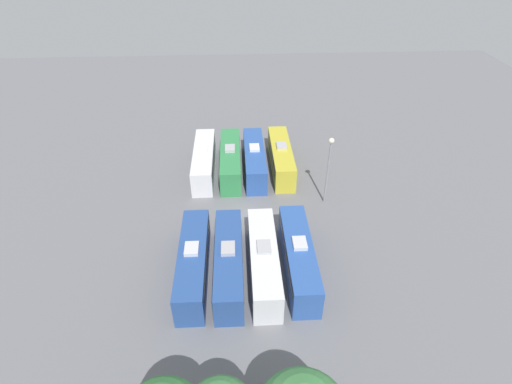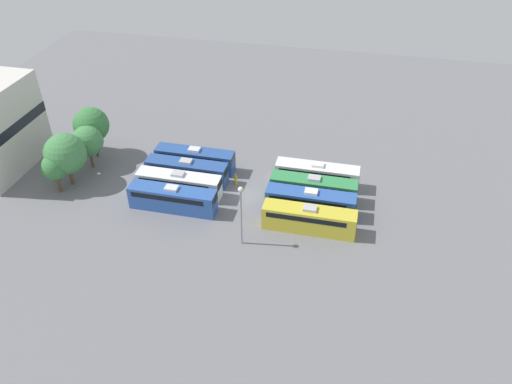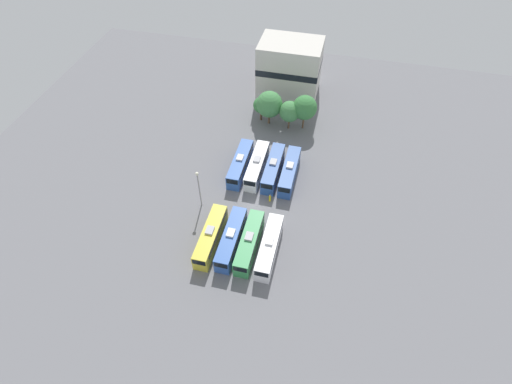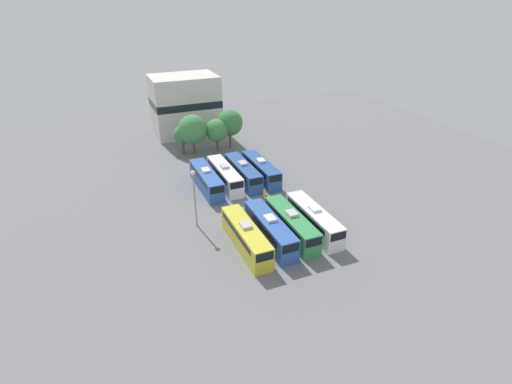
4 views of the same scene
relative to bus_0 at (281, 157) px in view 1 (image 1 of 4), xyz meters
The scene contains 11 objects.
ground_plane 10.23m from the bus_0, 61.23° to the left, with size 112.63×112.63×0.00m, color slate.
bus_0 is the anchor object (origin of this frame).
bus_1 3.35m from the bus_0, ahead, with size 2.44×11.18×3.42m.
bus_2 6.33m from the bus_0, ahead, with size 2.44×11.18×3.42m.
bus_3 9.59m from the bus_0, ahead, with size 2.44×11.18×3.42m.
bus_4 17.33m from the bus_0, 89.20° to the left, with size 2.44×11.18×3.42m.
bus_5 17.96m from the bus_0, 79.10° to the left, with size 2.44×11.18×3.42m.
bus_6 18.80m from the bus_0, 69.77° to the left, with size 2.44×11.18×3.42m.
bus_7 19.99m from the bus_0, 61.15° to the left, with size 2.44×11.18×3.42m.
worker_person 13.24m from the bus_0, 56.10° to the left, with size 0.36×0.36×1.61m.
light_pole 9.17m from the bus_0, 119.93° to the left, with size 0.60×0.60×8.07m.
Camera 1 is at (0.59, 33.78, 27.36)m, focal length 28.00 mm.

